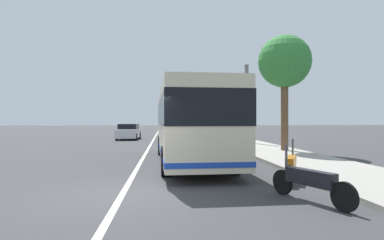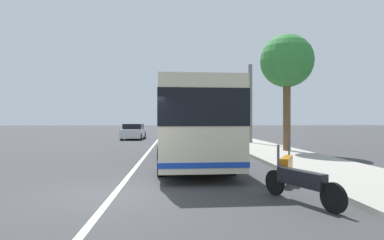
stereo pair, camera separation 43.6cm
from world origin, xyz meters
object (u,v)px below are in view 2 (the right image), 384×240
at_px(roadside_tree_mid_block, 287,62).
at_px(motorcycle_far_end, 300,182).
at_px(coach_bus, 189,121).
at_px(motorcycle_by_tree, 286,166).
at_px(utility_pole, 250,104).
at_px(car_oncoming, 179,130).
at_px(car_far_distant, 134,132).

bearing_deg(roadside_tree_mid_block, motorcycle_far_end, 161.56).
height_order(coach_bus, motorcycle_by_tree, coach_bus).
bearing_deg(utility_pole, car_oncoming, 23.12).
relative_size(car_oncoming, roadside_tree_mid_block, 0.63).
xyz_separation_m(motorcycle_by_tree, car_oncoming, (27.15, 2.75, 0.26)).
relative_size(car_oncoming, utility_pole, 0.69).
xyz_separation_m(motorcycle_far_end, car_oncoming, (29.61, 2.18, 0.25)).
distance_m(car_far_distant, roadside_tree_mid_block, 17.79).
bearing_deg(roadside_tree_mid_block, utility_pole, 4.76).
height_order(motorcycle_by_tree, car_oncoming, car_oncoming).
bearing_deg(roadside_tree_mid_block, car_oncoming, 17.17).
height_order(coach_bus, roadside_tree_mid_block, roadside_tree_mid_block).
distance_m(motorcycle_far_end, motorcycle_by_tree, 2.53).
height_order(motorcycle_far_end, car_oncoming, car_oncoming).
xyz_separation_m(coach_bus, utility_pole, (10.21, -5.25, 1.25)).
bearing_deg(roadside_tree_mid_block, motorcycle_by_tree, 160.03).
xyz_separation_m(car_far_distant, roadside_tree_mid_block, (-13.76, -10.37, 4.44)).
relative_size(motorcycle_far_end, utility_pole, 0.36).
distance_m(coach_bus, utility_pole, 11.55).
bearing_deg(motorcycle_by_tree, motorcycle_far_end, -166.01).
distance_m(motorcycle_by_tree, car_far_distant, 23.33).
relative_size(car_oncoming, car_far_distant, 0.89).
bearing_deg(coach_bus, car_oncoming, -2.01).
height_order(motorcycle_far_end, car_far_distant, car_far_distant).
bearing_deg(motorcycle_far_end, motorcycle_by_tree, -35.75).
xyz_separation_m(motorcycle_far_end, car_far_distant, (24.61, 6.75, 0.26)).
xyz_separation_m(motorcycle_far_end, utility_pole, (17.29, -3.08, 2.61)).
bearing_deg(motorcycle_far_end, car_oncoming, -18.53).
height_order(coach_bus, utility_pole, utility_pole).
distance_m(motorcycle_by_tree, roadside_tree_mid_block, 10.09).
relative_size(coach_bus, motorcycle_far_end, 4.84).
xyz_separation_m(car_oncoming, roadside_tree_mid_block, (-18.76, -5.80, 4.44)).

